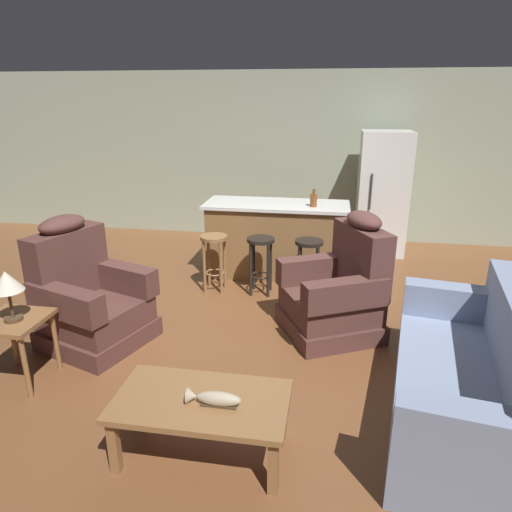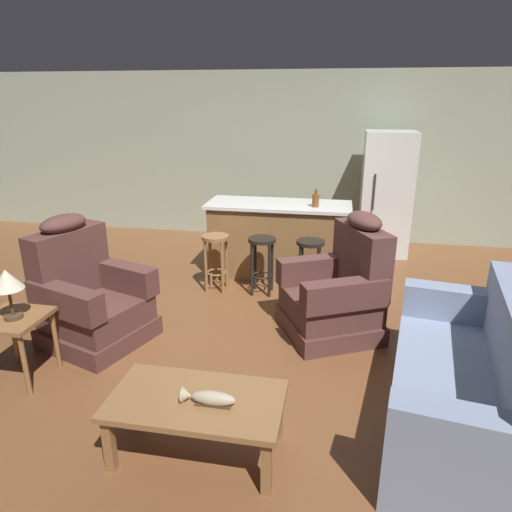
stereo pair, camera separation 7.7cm
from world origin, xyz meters
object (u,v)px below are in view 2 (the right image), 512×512
recliner_near_lamp (89,298)px  recliner_near_island (338,292)px  couch (467,383)px  bar_stool_middle (262,255)px  coffee_table (196,405)px  end_table (15,328)px  refrigerator (386,194)px  bar_stool_left (216,252)px  table_lamp (7,282)px  bar_stool_right (310,258)px  fish_figurine (208,398)px  bottle_tall_green (316,200)px  kitchen_island (278,239)px

recliner_near_lamp → recliner_near_island: size_ratio=1.00×
couch → recliner_near_lamp: recliner_near_lamp is taller
bar_stool_middle → coffee_table: bearing=-89.3°
end_table → refrigerator: (3.15, 3.90, 0.42)m
couch → bar_stool_left: bearing=-31.3°
recliner_near_island → end_table: 2.84m
recliner_near_island → end_table: bearing=0.3°
end_table → bar_stool_left: (1.10, 2.07, 0.01)m
table_lamp → bar_stool_right: bearing=43.9°
fish_figurine → end_table: 1.87m
recliner_near_island → bar_stool_left: (-1.44, 0.80, 0.05)m
recliner_near_island → bar_stool_middle: size_ratio=1.76×
bar_stool_right → recliner_near_lamp: bearing=-145.1°
recliner_near_island → bottle_tall_green: (-0.33, 1.32, 0.61)m
coffee_table → table_lamp: table_lamp is taller
coffee_table → recliner_near_lamp: (-1.44, 1.25, 0.06)m
coffee_table → recliner_near_island: size_ratio=0.92×
couch → bottle_tall_green: 2.90m
recliner_near_island → coffee_table: bearing=38.5°
couch → bar_stool_left: (-2.34, 2.02, 0.13)m
end_table → table_lamp: size_ratio=1.37×
refrigerator → fish_figurine: bearing=-107.0°
coffee_table → bar_stool_right: bearing=78.8°
end_table → bar_stool_left: bearing=62.1°
end_table → refrigerator: refrigerator is taller
recliner_near_lamp → refrigerator: size_ratio=0.68×
table_lamp → refrigerator: (3.12, 3.93, 0.01)m
recliner_near_lamp → refrigerator: (2.91, 3.20, 0.46)m
end_table → table_lamp: table_lamp is taller
recliner_near_island → table_lamp: bearing=0.9°
recliner_near_lamp → refrigerator: refrigerator is taller
fish_figurine → recliner_near_lamp: bearing=139.9°
fish_figurine → refrigerator: 4.72m
recliner_near_lamp → recliner_near_island: 2.37m
bar_stool_middle → bar_stool_right: same height
couch → table_lamp: bearing=10.7°
bar_stool_left → fish_figurine: bearing=-75.7°
end_table → recliner_near_island: bearing=26.7°
coffee_table → table_lamp: size_ratio=2.68×
table_lamp → recliner_near_lamp: bearing=73.6°
table_lamp → refrigerator: refrigerator is taller
bar_stool_left → bar_stool_right: bearing=0.0°
coffee_table → bottle_tall_green: 3.25m
fish_figurine → bar_stool_middle: size_ratio=0.50×
coffee_table → kitchen_island: kitchen_island is taller
end_table → refrigerator: size_ratio=0.32×
couch → refrigerator: size_ratio=1.14×
fish_figurine → table_lamp: 1.88m
recliner_near_lamp → bar_stool_right: (1.96, 1.37, 0.05)m
recliner_near_lamp → table_lamp: recliner_near_lamp is taller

